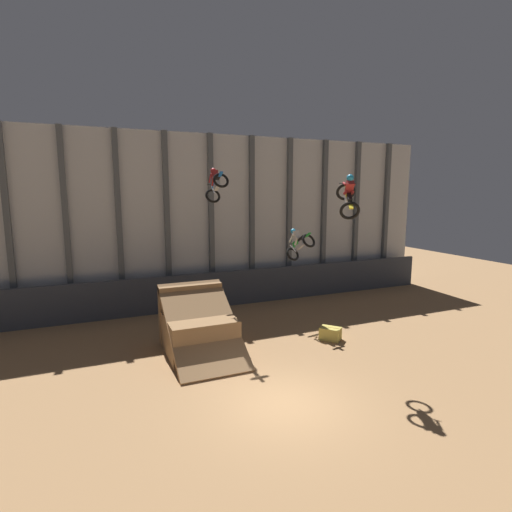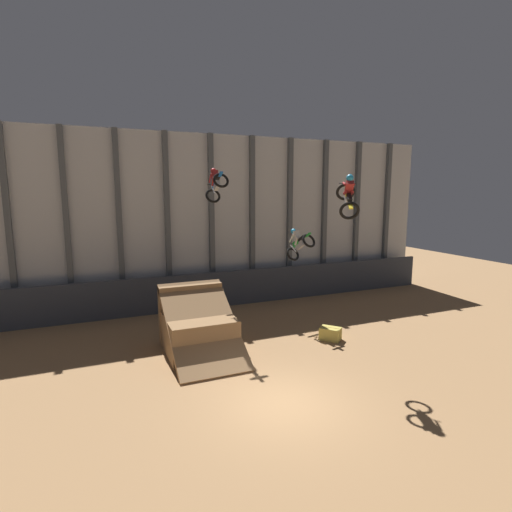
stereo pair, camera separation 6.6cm
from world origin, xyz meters
TOP-DOWN VIEW (x-y plane):
  - ground_plane at (0.00, 0.00)m, footprint 60.00×60.00m
  - arena_back_wall at (0.00, 12.05)m, footprint 32.00×0.40m
  - lower_barrier at (0.00, 11.02)m, footprint 31.36×0.20m
  - dirt_ramp at (-1.37, 5.32)m, footprint 2.76×4.34m
  - rider_bike_left_air at (0.21, 7.49)m, footprint 0.75×1.68m
  - rider_bike_center_air at (3.62, 2.06)m, footprint 1.42×1.83m
  - rider_bike_right_air at (4.18, 6.73)m, footprint 1.07×1.79m
  - hay_bale_trackside at (4.38, 4.08)m, footprint 1.04×1.07m

SIDE VIEW (x-z plane):
  - ground_plane at x=0.00m, z-range 0.00..0.00m
  - hay_bale_trackside at x=4.38m, z-range -0.01..0.57m
  - dirt_ramp at x=-1.37m, z-range -0.42..2.30m
  - lower_barrier at x=0.00m, z-range 0.00..2.04m
  - rider_bike_right_air at x=4.18m, z-range 3.22..4.89m
  - arena_back_wall at x=0.00m, z-range 0.00..9.80m
  - rider_bike_center_air at x=3.62m, z-range 5.56..7.26m
  - rider_bike_left_air at x=0.21m, z-range 6.08..7.76m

